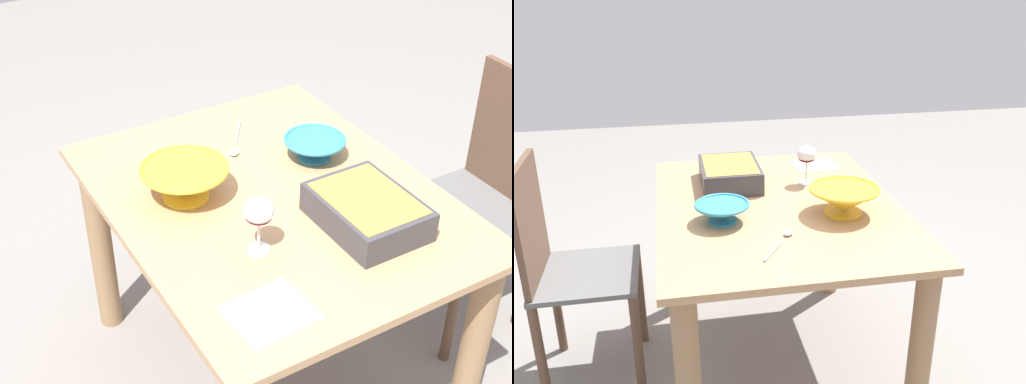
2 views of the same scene
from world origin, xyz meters
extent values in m
plane|color=gray|center=(0.00, 0.00, 0.00)|extent=(8.00, 8.00, 0.00)
cube|color=tan|center=(0.00, 0.00, 0.72)|extent=(1.15, 0.90, 0.03)
cylinder|color=#93704E|center=(-0.50, -0.38, 0.35)|extent=(0.08, 0.08, 0.70)
cylinder|color=#93704E|center=(-0.50, 0.38, 0.35)|extent=(0.08, 0.08, 0.70)
cylinder|color=#93704E|center=(0.50, 0.38, 0.35)|extent=(0.08, 0.08, 0.70)
cube|color=#595959|center=(0.08, 0.73, 0.46)|extent=(0.39, 0.38, 0.02)
cylinder|color=brown|center=(-0.10, 0.56, 0.23)|extent=(0.04, 0.04, 0.45)
cylinder|color=brown|center=(0.26, 0.56, 0.23)|extent=(0.04, 0.04, 0.45)
cylinder|color=brown|center=(-0.10, 0.90, 0.23)|extent=(0.04, 0.04, 0.45)
cylinder|color=white|center=(0.19, -0.16, 0.73)|extent=(0.06, 0.06, 0.01)
cylinder|color=white|center=(0.19, -0.16, 0.78)|extent=(0.01, 0.01, 0.09)
ellipsoid|color=white|center=(0.19, -0.16, 0.86)|extent=(0.08, 0.08, 0.07)
ellipsoid|color=#4C0A19|center=(0.19, -0.16, 0.84)|extent=(0.07, 0.07, 0.03)
cube|color=#38383D|center=(0.24, 0.15, 0.77)|extent=(0.31, 0.23, 0.09)
cube|color=#B27A38|center=(0.24, 0.15, 0.81)|extent=(0.28, 0.21, 0.02)
cylinder|color=yellow|center=(-0.12, -0.22, 0.73)|extent=(0.14, 0.14, 0.01)
cone|color=yellow|center=(-0.12, -0.22, 0.78)|extent=(0.25, 0.25, 0.09)
torus|color=yellow|center=(-0.12, -0.22, 0.82)|extent=(0.26, 0.26, 0.01)
cylinder|color=teal|center=(-0.12, 0.22, 0.73)|extent=(0.10, 0.10, 0.01)
cone|color=teal|center=(-0.12, 0.22, 0.77)|extent=(0.19, 0.19, 0.06)
torus|color=teal|center=(-0.12, 0.22, 0.79)|extent=(0.19, 0.19, 0.01)
cylinder|color=silver|center=(-0.37, 0.09, 0.73)|extent=(0.12, 0.08, 0.01)
ellipsoid|color=silver|center=(-0.26, 0.02, 0.74)|extent=(0.05, 0.05, 0.01)
cube|color=#B2CCB7|center=(0.41, -0.26, 0.73)|extent=(0.19, 0.21, 0.00)
camera|label=1|loc=(1.52, -0.94, 1.97)|focal=52.74mm
camera|label=2|loc=(-1.88, 0.39, 1.55)|focal=38.75mm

